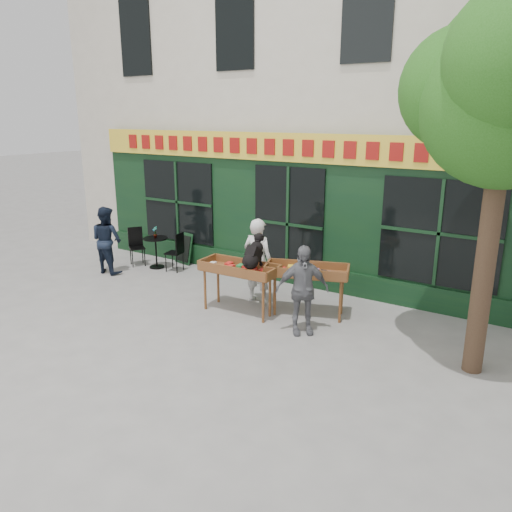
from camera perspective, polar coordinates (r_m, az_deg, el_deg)
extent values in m
plane|color=slate|center=(9.53, -3.36, -6.79)|extent=(80.00, 80.00, 0.00)
cube|color=beige|center=(14.14, 11.87, 20.96)|extent=(14.00, 7.00, 10.00)
cube|color=black|center=(11.03, 3.99, 5.03)|extent=(11.00, 0.16, 3.20)
cube|color=yellow|center=(10.75, 3.82, 12.28)|extent=(11.00, 0.06, 0.60)
cube|color=#99120D|center=(10.71, 3.71, 12.27)|extent=(9.60, 0.03, 0.34)
cube|color=black|center=(11.28, 3.61, -1.80)|extent=(11.00, 0.10, 0.50)
cube|color=black|center=(10.99, 3.71, 3.67)|extent=(1.70, 0.05, 2.50)
cube|color=black|center=(12.80, -8.92, 6.15)|extent=(2.20, 0.05, 2.00)
cube|color=black|center=(9.83, 20.22, 2.45)|extent=(2.20, 0.05, 2.00)
cylinder|color=#382619|center=(7.65, 24.85, 0.25)|extent=(0.28, 0.28, 3.60)
sphere|color=#1F4F12|center=(7.42, 26.69, 15.30)|extent=(2.20, 2.20, 2.20)
sphere|color=#1F4F12|center=(7.72, 22.48, 17.21)|extent=(1.70, 1.70, 1.70)
sphere|color=#1F4F12|center=(8.09, 25.59, 19.63)|extent=(1.60, 1.60, 1.60)
cylinder|color=brown|center=(9.72, -5.84, -3.85)|extent=(0.05, 0.05, 0.80)
cylinder|color=brown|center=(9.05, 0.83, -5.29)|extent=(0.05, 0.05, 0.80)
cylinder|color=brown|center=(10.06, -4.35, -3.13)|extent=(0.05, 0.05, 0.80)
cylinder|color=brown|center=(9.41, 2.17, -4.46)|extent=(0.05, 0.05, 0.80)
cube|color=brown|center=(9.41, -1.93, -1.75)|extent=(1.52, 0.64, 0.05)
cube|color=brown|center=(9.15, -2.91, -1.74)|extent=(1.50, 0.10, 0.18)
cube|color=brown|center=(9.62, -1.00, -0.85)|extent=(1.50, 0.10, 0.18)
cube|color=brown|center=(9.39, -1.93, -1.40)|extent=(1.31, 0.45, 0.06)
imported|color=silver|center=(9.91, 0.22, -0.57)|extent=(0.64, 0.44, 1.72)
cylinder|color=brown|center=(9.34, 1.60, -4.61)|extent=(0.05, 0.05, 0.80)
cylinder|color=brown|center=(9.18, 9.60, -5.21)|extent=(0.05, 0.05, 0.80)
cylinder|color=brown|center=(9.74, 2.13, -3.73)|extent=(0.05, 0.05, 0.80)
cylinder|color=brown|center=(9.59, 9.79, -4.28)|extent=(0.05, 0.05, 0.80)
cube|color=brown|center=(9.30, 5.82, -2.03)|extent=(1.61, 1.05, 0.05)
cube|color=brown|center=(9.00, 5.59, -2.10)|extent=(1.43, 0.54, 0.18)
cube|color=brown|center=(9.55, 6.07, -1.05)|extent=(1.43, 0.54, 0.18)
cube|color=brown|center=(9.28, 5.83, -1.68)|extent=(1.36, 0.81, 0.06)
imported|color=#5E5E63|center=(8.55, 5.29, -3.88)|extent=(0.95, 0.88, 1.57)
cylinder|color=black|center=(12.64, -11.26, -1.22)|extent=(0.36, 0.36, 0.03)
cylinder|color=black|center=(12.54, -11.34, 0.35)|extent=(0.04, 0.04, 0.72)
cylinder|color=black|center=(12.45, -11.44, 1.99)|extent=(0.60, 0.60, 0.03)
cube|color=black|center=(12.84, -13.44, 0.91)|extent=(0.50, 0.50, 0.03)
cube|color=black|center=(12.94, -13.63, 2.16)|extent=(0.23, 0.31, 0.50)
cylinder|color=black|center=(12.73, -13.92, -0.32)|extent=(0.02, 0.02, 0.44)
cylinder|color=black|center=(12.78, -12.60, -0.18)|extent=(0.02, 0.02, 0.44)
cylinder|color=black|center=(13.02, -14.13, 0.02)|extent=(0.02, 0.02, 0.44)
cylinder|color=black|center=(13.06, -12.83, 0.16)|extent=(0.02, 0.02, 0.44)
cube|color=black|center=(12.19, -9.34, 0.35)|extent=(0.42, 0.42, 0.03)
cube|color=black|center=(12.04, -8.70, 1.41)|extent=(0.10, 0.36, 0.50)
cylinder|color=black|center=(12.45, -9.52, -0.43)|extent=(0.02, 0.02, 0.44)
cylinder|color=black|center=(12.21, -10.26, -0.79)|extent=(0.02, 0.02, 0.44)
cylinder|color=black|center=(12.30, -8.33, -0.58)|extent=(0.02, 0.02, 0.44)
cylinder|color=black|center=(12.05, -9.05, -0.95)|extent=(0.02, 0.02, 0.44)
imported|color=gray|center=(12.41, -11.48, 2.69)|extent=(0.17, 0.14, 0.28)
imported|color=black|center=(12.35, -16.69, 1.77)|extent=(0.79, 0.62, 1.60)
cube|color=black|center=(12.79, -8.24, 0.90)|extent=(0.58, 0.28, 0.79)
cube|color=black|center=(12.78, -8.30, 0.88)|extent=(0.48, 0.24, 0.65)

